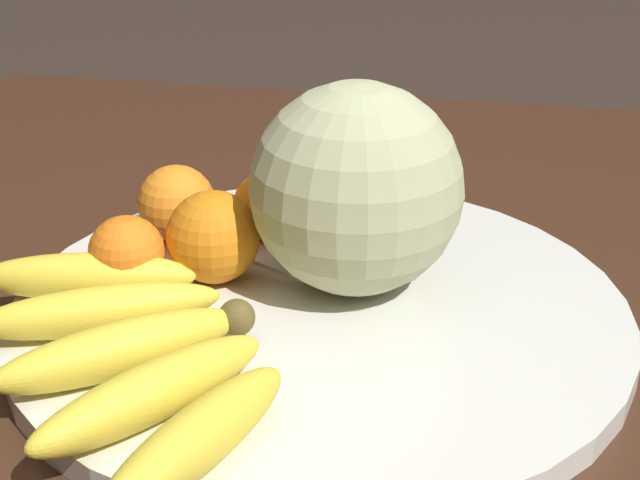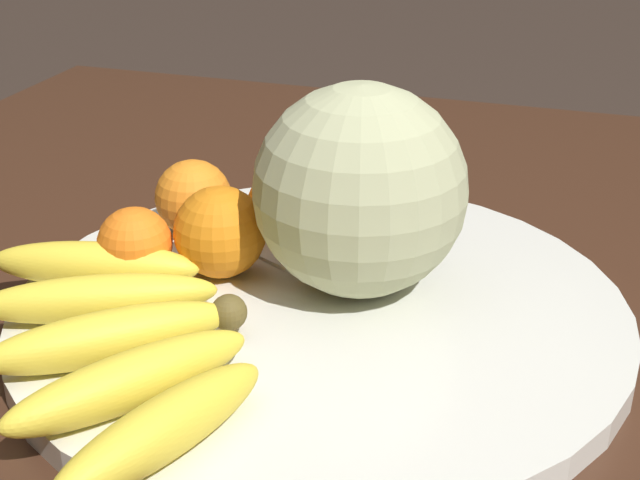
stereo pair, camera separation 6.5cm
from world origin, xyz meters
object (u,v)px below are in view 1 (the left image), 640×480
(kitchen_table, at_px, (368,413))
(fruit_bowl, at_px, (320,309))
(produce_tag, at_px, (274,257))
(banana_bunch, at_px, (129,347))
(orange_mid_center, at_px, (177,203))
(melon, at_px, (356,189))
(orange_back_left, at_px, (127,253))
(orange_front_left, at_px, (267,207))
(orange_front_right, at_px, (214,236))

(kitchen_table, height_order, fruit_bowl, fruit_bowl)
(fruit_bowl, xyz_separation_m, produce_tag, (-0.05, 0.06, 0.01))
(banana_bunch, height_order, orange_mid_center, orange_mid_center)
(kitchen_table, bearing_deg, fruit_bowl, -155.96)
(melon, xyz_separation_m, orange_back_left, (-0.17, -0.04, -0.05))
(orange_front_left, distance_m, orange_back_left, 0.13)
(orange_mid_center, bearing_deg, orange_front_right, -49.15)
(banana_bunch, height_order, produce_tag, banana_bunch)
(orange_back_left, bearing_deg, melon, 13.38)
(banana_bunch, bearing_deg, orange_front_left, -140.54)
(orange_front_left, bearing_deg, orange_mid_center, -167.69)
(orange_back_left, bearing_deg, kitchen_table, 8.16)
(banana_bunch, distance_m, orange_front_left, 0.22)
(orange_back_left, bearing_deg, fruit_bowl, 3.92)
(produce_tag, bearing_deg, orange_mid_center, -166.63)
(orange_front_right, distance_m, orange_mid_center, 0.08)
(fruit_bowl, bearing_deg, melon, 54.85)
(kitchen_table, xyz_separation_m, melon, (-0.02, 0.01, 0.19))
(orange_back_left, bearing_deg, orange_front_left, 52.25)
(banana_bunch, height_order, orange_front_left, orange_front_left)
(orange_mid_center, relative_size, orange_back_left, 1.13)
(kitchen_table, relative_size, orange_front_left, 21.29)
(kitchen_table, height_order, orange_front_left, orange_front_left)
(banana_bunch, xyz_separation_m, orange_back_left, (-0.05, 0.11, 0.01))
(kitchen_table, bearing_deg, orange_front_left, 142.19)
(orange_front_right, bearing_deg, fruit_bowl, -11.94)
(banana_bunch, height_order, orange_back_left, orange_back_left)
(kitchen_table, height_order, orange_front_right, orange_front_right)
(melon, relative_size, produce_tag, 1.66)
(kitchen_table, bearing_deg, produce_tag, 154.08)
(fruit_bowl, relative_size, banana_bunch, 1.66)
(kitchen_table, xyz_separation_m, fruit_bowl, (-0.04, -0.02, 0.10))
(orange_front_right, relative_size, produce_tag, 0.75)
(banana_bunch, xyz_separation_m, produce_tag, (0.05, 0.18, -0.02))
(orange_mid_center, bearing_deg, orange_back_left, -94.94)
(orange_front_right, relative_size, orange_back_left, 1.25)
(melon, bearing_deg, orange_back_left, -166.62)
(kitchen_table, relative_size, orange_back_left, 21.37)
(banana_bunch, distance_m, produce_tag, 0.19)
(fruit_bowl, height_order, orange_mid_center, orange_mid_center)
(orange_front_left, bearing_deg, fruit_bowl, -55.50)
(orange_front_left, xyz_separation_m, orange_mid_center, (-0.07, -0.02, 0.00))
(fruit_bowl, xyz_separation_m, orange_front_left, (-0.07, 0.10, 0.04))
(kitchen_table, distance_m, produce_tag, 0.15)
(melon, height_order, orange_front_left, melon)
(kitchen_table, height_order, orange_back_left, orange_back_left)
(orange_mid_center, bearing_deg, banana_bunch, -79.32)
(orange_front_left, relative_size, orange_mid_center, 0.89)
(kitchen_table, relative_size, produce_tag, 12.95)
(banana_bunch, relative_size, orange_front_right, 3.83)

